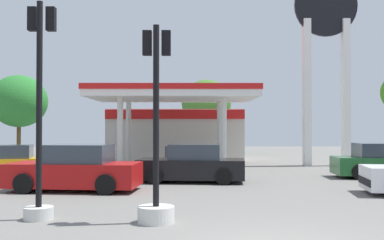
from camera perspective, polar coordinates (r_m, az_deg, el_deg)
name	(u,v)px	position (r m, az deg, el deg)	size (l,w,h in m)	color
gas_station	(176,128)	(30.80, -2.07, -1.02)	(9.38, 11.53, 4.45)	beige
station_pole_sign	(326,33)	(27.68, 16.45, 10.38)	(3.61, 0.56, 12.12)	white
car_0	(11,163)	(21.12, -21.74, -5.03)	(4.25, 2.47, 1.43)	black
car_1	(75,170)	(16.19, -14.45, -6.06)	(4.60, 2.37, 1.59)	black
car_3	(192,165)	(18.18, -0.02, -5.65)	(4.36, 2.23, 1.51)	black
car_4	(383,162)	(21.37, 22.81, -4.89)	(4.28, 2.10, 1.50)	black
traffic_signal_0	(156,166)	(10.44, -4.52, -5.80)	(0.84, 0.84, 4.51)	silver
traffic_signal_2	(40,134)	(11.35, -18.57, -1.72)	(0.69, 0.70, 5.16)	silver
tree_0	(19,101)	(38.02, -20.88, 2.21)	(4.38, 4.38, 6.30)	brown
tree_1	(206,103)	(37.73, 1.81, 2.12)	(4.11, 4.11, 6.17)	brown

